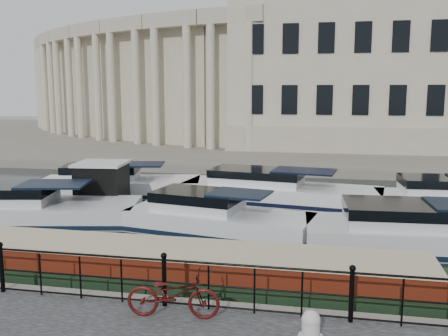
{
  "coord_description": "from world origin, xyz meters",
  "views": [
    {
      "loc": [
        3.32,
        -12.24,
        5.27
      ],
      "look_at": [
        0.5,
        2.0,
        3.0
      ],
      "focal_mm": 40.0,
      "sensor_mm": 36.0,
      "label": 1
    }
  ],
  "objects_px": {
    "mooring_bollard": "(311,325)",
    "narrowboat": "(189,278)",
    "harbour_hut": "(102,188)",
    "bicycle": "(173,294)"
  },
  "relations": [
    {
      "from": "mooring_bollard",
      "to": "harbour_hut",
      "type": "height_order",
      "value": "harbour_hut"
    },
    {
      "from": "narrowboat",
      "to": "harbour_hut",
      "type": "relative_size",
      "value": 4.86
    },
    {
      "from": "bicycle",
      "to": "mooring_bollard",
      "type": "bearing_deg",
      "value": -101.97
    },
    {
      "from": "narrowboat",
      "to": "harbour_hut",
      "type": "distance_m",
      "value": 10.39
    },
    {
      "from": "mooring_bollard",
      "to": "narrowboat",
      "type": "xyz_separation_m",
      "value": [
        -3.23,
        2.98,
        -0.44
      ]
    },
    {
      "from": "bicycle",
      "to": "narrowboat",
      "type": "xyz_separation_m",
      "value": [
        -0.38,
        2.65,
        -0.7
      ]
    },
    {
      "from": "mooring_bollard",
      "to": "harbour_hut",
      "type": "relative_size",
      "value": 0.17
    },
    {
      "from": "narrowboat",
      "to": "bicycle",
      "type": "bearing_deg",
      "value": -81.38
    },
    {
      "from": "narrowboat",
      "to": "harbour_hut",
      "type": "height_order",
      "value": "harbour_hut"
    },
    {
      "from": "mooring_bollard",
      "to": "narrowboat",
      "type": "relative_size",
      "value": 0.04
    }
  ]
}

